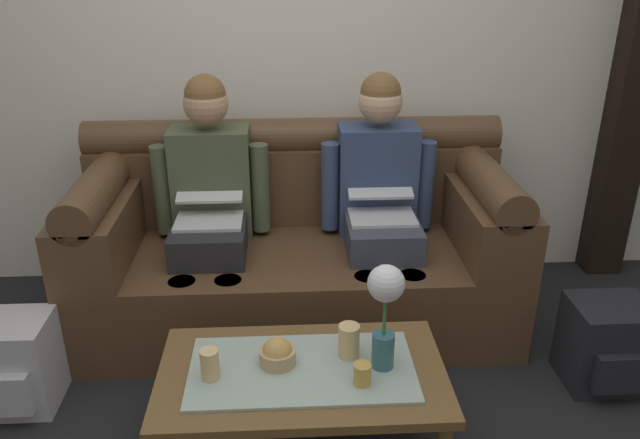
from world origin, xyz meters
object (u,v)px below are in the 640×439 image
Objects in this scene: cup_far_center at (362,374)px; backpack_right at (606,345)px; snack_bowl at (277,354)px; couch at (296,248)px; person_left at (210,197)px; person_right at (380,193)px; cup_near_left at (210,364)px; flower_vase at (385,303)px; backpack_left at (15,364)px; cup_near_right at (349,341)px; coffee_table at (302,379)px.

backpack_right is (1.11, 0.42, -0.22)m from cup_far_center.
couch is at bearing 84.59° from snack_bowl.
person_right is at bearing -0.00° from person_left.
couch is 26.59× the size of cup_far_center.
cup_near_left is (-0.73, -0.99, -0.23)m from person_right.
flower_vase is 0.26m from cup_far_center.
cup_far_center is (0.61, -1.05, -0.25)m from person_left.
couch is 1.34m from backpack_left.
cup_far_center is at bearing -100.87° from person_right.
snack_bowl is 0.34× the size of backpack_left.
person_left is (-0.41, -0.00, 0.28)m from couch.
snack_bowl is at bearing 155.91° from cup_far_center.
backpack_right is at bearing 12.71° from cup_near_right.
person_right is 1.09m from coffee_table.
backpack_right is at bearing 0.16° from backpack_left.
person_left is 10.70× the size of cup_near_left.
person_right is at bearing 75.34° from cup_near_right.
cup_near_left is at bearing -163.08° from snack_bowl.
backpack_left is at bearing 165.30° from snack_bowl.
cup_near_left is 1.69m from backpack_right.
cup_far_center is 1.20m from backpack_right.
couch is at bearing 101.10° from cup_near_right.
couch is 1.03m from flower_vase.
cup_near_right is (0.50, 0.10, 0.01)m from cup_near_left.
cup_near_right is (0.58, -0.89, -0.23)m from person_left.
backpack_left reaches higher than backpack_right.
cup_far_center is at bearing -25.51° from coffee_table.
cup_near_left reaches higher than cup_far_center.
cup_near_left reaches higher than coffee_table.
flower_vase is at bearing -162.33° from backpack_right.
person_left is at bearing 109.15° from snack_bowl.
couch reaches higher than coffee_table.
person_left is 1.09m from backpack_left.
backpack_right is at bearing -34.88° from person_right.
cup_near_left reaches higher than backpack_left.
backpack_left is 1.03× the size of backpack_right.
coffee_table is 0.13m from snack_bowl.
cup_near_left is 0.51m from cup_near_right.
couch is at bearing 28.86° from backpack_left.
flower_vase reaches higher than snack_bowl.
backpack_left reaches higher than coffee_table.
snack_bowl is (0.32, -0.92, -0.25)m from person_left.
couch reaches higher than cup_near_left.
backpack_left is (-1.57, -0.64, -0.46)m from person_right.
coffee_table is 8.13× the size of cup_near_right.
coffee_table is at bearing 154.49° from cup_far_center.
backpack_left is at bearing 163.20° from cup_far_center.
cup_near_right is at bearing 20.60° from coffee_table.
cup_near_left is (-0.61, -0.03, -0.20)m from flower_vase.
cup_far_center is 1.44m from backpack_left.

